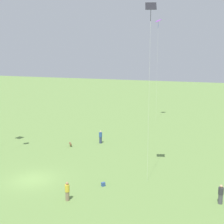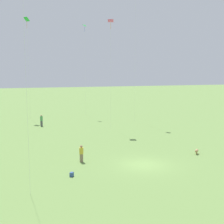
{
  "view_description": "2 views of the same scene",
  "coord_description": "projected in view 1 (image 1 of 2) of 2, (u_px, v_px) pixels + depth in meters",
  "views": [
    {
      "loc": [
        23.31,
        18.33,
        11.93
      ],
      "look_at": [
        -4.73,
        6.34,
        6.35
      ],
      "focal_mm": 50.0,
      "sensor_mm": 36.0,
      "label": 1
    },
    {
      "loc": [
        -25.96,
        10.6,
        8.87
      ],
      "look_at": [
        -0.07,
        3.11,
        5.07
      ],
      "focal_mm": 50.0,
      "sensor_mm": 36.0,
      "label": 2
    }
  ],
  "objects": [
    {
      "name": "ground_plane",
      "position": [
        33.0,
        180.0,
        30.32
      ],
      "size": [
        240.0,
        240.0,
        0.0
      ],
      "primitive_type": "plane",
      "color": "#6B8E47"
    },
    {
      "name": "person_3",
      "position": [
        101.0,
        137.0,
        42.66
      ],
      "size": [
        0.47,
        0.47,
        1.76
      ],
      "rotation": [
        0.0,
        0.0,
        3.02
      ],
      "color": "#333D5B",
      "rests_on": "ground_plane"
    },
    {
      "name": "person_4",
      "position": [
        67.0,
        191.0,
        25.82
      ],
      "size": [
        0.44,
        0.44,
        1.62
      ],
      "rotation": [
        0.0,
        0.0,
        4.57
      ],
      "color": "#847056",
      "rests_on": "ground_plane"
    },
    {
      "name": "person_5",
      "position": [
        221.0,
        194.0,
        25.27
      ],
      "size": [
        0.6,
        0.6,
        1.63
      ],
      "rotation": [
        0.0,
        0.0,
        0.72
      ],
      "color": "#4C4C51",
      "rests_on": "ground_plane"
    },
    {
      "name": "kite_0",
      "position": [
        158.0,
        26.0,
        54.53
      ],
      "size": [
        1.26,
        1.27,
        18.06
      ],
      "rotation": [
        0.0,
        0.0,
        0.08
      ],
      "color": "purple",
      "rests_on": "ground_plane"
    },
    {
      "name": "kite_9",
      "position": [
        151.0,
        15.0,
        27.24
      ],
      "size": [
        0.97,
        1.14,
        16.49
      ],
      "rotation": [
        0.0,
        0.0,
        1.12
      ],
      "color": "black",
      "rests_on": "ground_plane"
    },
    {
      "name": "dog_0",
      "position": [
        70.0,
        144.0,
        41.29
      ],
      "size": [
        0.74,
        0.69,
        0.51
      ],
      "rotation": [
        0.0,
        0.0,
        2.3
      ],
      "color": "brown",
      "rests_on": "ground_plane"
    },
    {
      "name": "picnic_bag_0",
      "position": [
        103.0,
        184.0,
        28.77
      ],
      "size": [
        0.41,
        0.39,
        0.36
      ],
      "rotation": [
        0.0,
        0.0,
        2.52
      ],
      "color": "#33518C",
      "rests_on": "ground_plane"
    }
  ]
}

